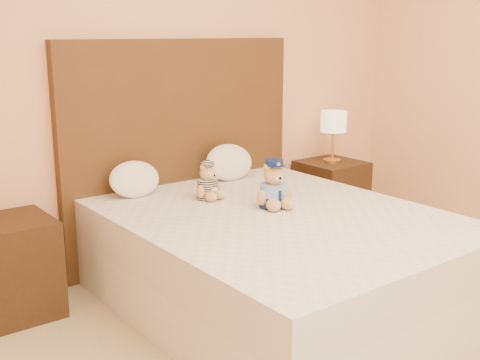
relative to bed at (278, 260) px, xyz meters
The scene contains 9 objects.
bed is the anchor object (origin of this frame).
headboard 1.12m from the bed, 90.00° to the left, with size 1.75×0.08×1.50m, color #493116.
nightstand_left 1.48m from the bed, 147.38° to the left, with size 0.45×0.45×0.55m, color #341E10.
nightstand_right 1.48m from the bed, 32.62° to the left, with size 0.45×0.45×0.55m, color #341E10.
lamp 1.59m from the bed, 32.62° to the left, with size 0.20×0.20×0.40m.
teddy_police 0.44m from the bed, 61.25° to the left, with size 0.24×0.23×0.28m, color #C1874B, non-canonical shape.
teddy_prisoner 0.65m from the bed, 104.88° to the left, with size 0.20×0.19×0.22m, color #C1874B, non-canonical shape.
pillow_left 1.03m from the bed, 118.96° to the left, with size 0.33×0.22×0.24m, color white.
pillow_right 0.96m from the bed, 72.06° to the left, with size 0.37×0.24×0.26m, color white.
Camera 1 is at (-2.13, -1.23, 1.54)m, focal length 45.00 mm.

